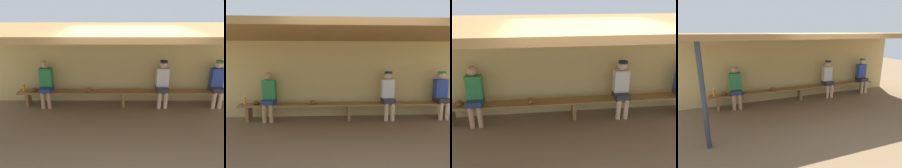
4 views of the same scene
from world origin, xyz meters
The scene contains 8 objects.
ground_plane centered at (0.00, 0.00, 0.00)m, with size 24.00×24.00×0.00m, color brown.
back_wall centered at (0.00, 2.00, 1.10)m, with size 8.00×0.20×2.20m, color tan.
dugout_roof centered at (0.00, 0.70, 2.26)m, with size 8.00×2.80×0.12m, color olive.
bench centered at (0.00, 1.55, 0.39)m, with size 6.00×0.36×0.46m.
player_in_red centered at (-2.19, 1.55, 0.73)m, with size 0.34×0.42×1.34m.
player_in_blue centered at (1.11, 1.55, 0.75)m, with size 0.34×0.42×1.34m.
baseball_glove_dark_brown centered at (-2.55, 1.56, 0.51)m, with size 0.24×0.17×0.09m, color brown.
baseball_glove_worn centered at (-0.98, 1.54, 0.51)m, with size 0.24×0.17×0.09m, color brown.
Camera 3 is at (-0.81, -3.41, 2.80)m, focal length 38.45 mm.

